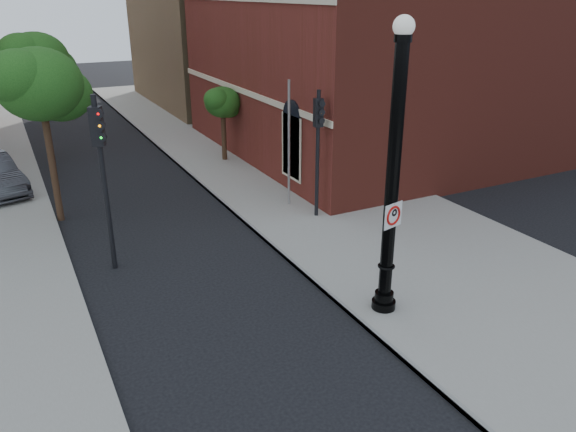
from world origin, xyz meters
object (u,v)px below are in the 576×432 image
no_parking_sign (393,215)px  traffic_signal_right (318,134)px  lamppost (392,189)px  traffic_signal_left (101,156)px

no_parking_sign → traffic_signal_right: size_ratio=0.13×
lamppost → traffic_signal_right: 6.65m
traffic_signal_left → traffic_signal_right: 7.46m
lamppost → traffic_signal_left: 8.12m
traffic_signal_right → lamppost: bearing=-96.5°
traffic_signal_left → traffic_signal_right: size_ratio=1.11×
lamppost → no_parking_sign: size_ratio=11.75×
traffic_signal_right → traffic_signal_left: bearing=-166.6°
lamppost → traffic_signal_right: (1.69, 6.43, -0.23)m
traffic_signal_left → no_parking_sign: bearing=-21.7°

